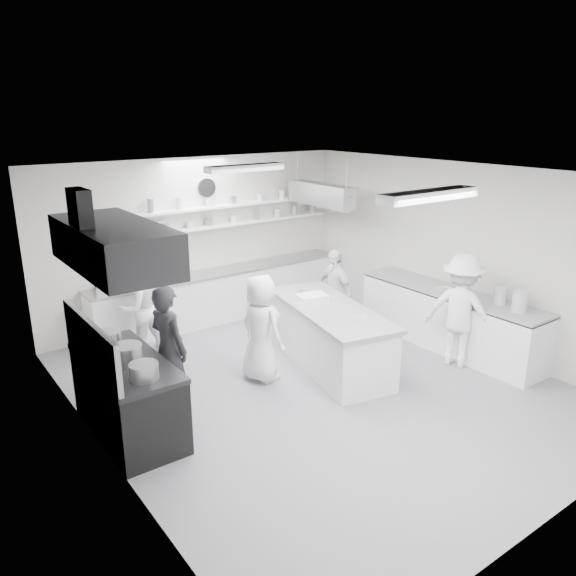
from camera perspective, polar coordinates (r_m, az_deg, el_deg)
floor at (r=8.22m, az=2.85°, el=-9.89°), size 6.00×7.00×0.02m
ceiling at (r=7.33m, az=3.21°, el=11.54°), size 6.00×7.00×0.02m
wall_back at (r=10.49m, az=-9.13°, el=4.81°), size 6.00×0.04×3.00m
wall_front at (r=5.58m, az=26.56°, el=-8.51°), size 6.00×0.04×3.00m
wall_left at (r=6.30m, az=-18.78°, el=-4.61°), size 0.04×7.00×3.00m
wall_right at (r=9.75m, az=16.88°, el=3.30°), size 0.04×7.00×3.00m
stove at (r=7.19m, az=-15.89°, el=-10.73°), size 0.80×1.80×0.90m
exhaust_hood at (r=6.53m, az=-17.27°, el=4.16°), size 0.85×2.00×0.50m
back_counter at (r=10.65m, az=-6.69°, el=-0.70°), size 5.00×0.60×0.92m
shelf_lower at (r=10.66m, az=-5.52°, el=6.53°), size 4.20×0.26×0.04m
shelf_upper at (r=10.60m, az=-5.57°, el=8.38°), size 4.20×0.26×0.04m
pass_through_window at (r=9.98m, az=-15.71°, el=3.43°), size 1.30×0.04×1.00m
wall_clock at (r=10.39m, az=-8.29°, el=10.05°), size 0.32×0.05×0.32m
right_counter at (r=9.66m, az=16.01°, el=-3.16°), size 0.74×3.30×0.94m
pot_rack at (r=10.52m, az=3.34°, el=9.47°), size 0.30×1.60×0.40m
light_fixture_front at (r=6.07m, az=14.14°, el=9.12°), size 1.30×0.25×0.10m
light_fixture_rear at (r=8.80m, az=-4.39°, el=12.06°), size 1.30×0.25×0.10m
prep_island at (r=8.66m, az=4.19°, el=-5.06°), size 1.40×2.59×0.90m
stove_pot at (r=6.84m, az=-15.98°, el=-6.67°), size 0.35×0.35×0.28m
cook_stove at (r=7.44m, az=-12.00°, el=-6.03°), size 0.53×0.69×1.70m
cook_back at (r=9.30m, az=-14.90°, el=-1.98°), size 0.84×0.71×1.52m
cook_island_left at (r=8.10m, az=-2.76°, el=-4.09°), size 0.61×0.84×1.58m
cook_island_right at (r=9.90m, az=4.73°, el=-0.28°), size 0.39×0.89×1.51m
cook_right at (r=8.91m, az=17.15°, el=-2.21°), size 0.99×1.29×1.76m
bowl_island_a at (r=9.08m, az=2.05°, el=-0.65°), size 0.38×0.38×0.07m
bowl_island_b at (r=8.12m, az=7.39°, el=-3.09°), size 0.24×0.24×0.06m
bowl_right at (r=9.56m, az=15.59°, el=-0.18°), size 0.28×0.28×0.06m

